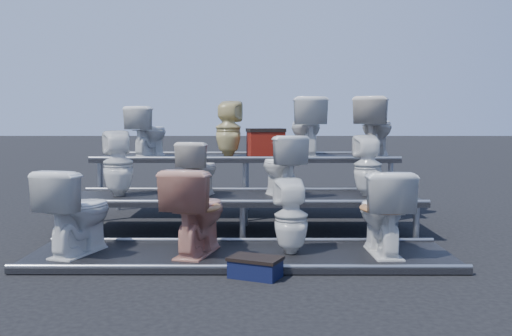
{
  "coord_description": "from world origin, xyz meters",
  "views": [
    {
      "loc": [
        0.17,
        -6.9,
        1.4
      ],
      "look_at": [
        0.15,
        0.1,
        0.8
      ],
      "focal_mm": 40.0,
      "sensor_mm": 36.0,
      "label": 1
    }
  ],
  "objects_px": {
    "toilet_1": "(196,211)",
    "toilet_5": "(199,169)",
    "toilet_4": "(118,163)",
    "toilet_9": "(228,129)",
    "toilet_7": "(368,166)",
    "toilet_10": "(306,127)",
    "step_stool": "(255,269)",
    "toilet_2": "(291,217)",
    "toilet_0": "(77,211)",
    "toilet_8": "(148,132)",
    "red_crate": "(266,144)",
    "toilet_3": "(383,212)",
    "toilet_6": "(282,166)",
    "toilet_11": "(375,127)"
  },
  "relations": [
    {
      "from": "toilet_7",
      "to": "toilet_8",
      "type": "distance_m",
      "value": 3.21
    },
    {
      "from": "toilet_4",
      "to": "toilet_9",
      "type": "height_order",
      "value": "toilet_9"
    },
    {
      "from": "toilet_8",
      "to": "step_stool",
      "type": "bearing_deg",
      "value": 135.55
    },
    {
      "from": "toilet_3",
      "to": "toilet_8",
      "type": "relative_size",
      "value": 1.18
    },
    {
      "from": "toilet_3",
      "to": "toilet_4",
      "type": "bearing_deg",
      "value": -25.57
    },
    {
      "from": "step_stool",
      "to": "toilet_0",
      "type": "bearing_deg",
      "value": -176.57
    },
    {
      "from": "toilet_10",
      "to": "toilet_9",
      "type": "bearing_deg",
      "value": -5.0
    },
    {
      "from": "toilet_2",
      "to": "toilet_3",
      "type": "xyz_separation_m",
      "value": [
        0.91,
        0.0,
        0.05
      ]
    },
    {
      "from": "toilet_8",
      "to": "toilet_2",
      "type": "bearing_deg",
      "value": 146.31
    },
    {
      "from": "toilet_3",
      "to": "toilet_9",
      "type": "height_order",
      "value": "toilet_9"
    },
    {
      "from": "toilet_6",
      "to": "step_stool",
      "type": "relative_size",
      "value": 1.72
    },
    {
      "from": "step_stool",
      "to": "toilet_2",
      "type": "bearing_deg",
      "value": 85.63
    },
    {
      "from": "toilet_7",
      "to": "toilet_10",
      "type": "height_order",
      "value": "toilet_10"
    },
    {
      "from": "red_crate",
      "to": "step_stool",
      "type": "height_order",
      "value": "red_crate"
    },
    {
      "from": "toilet_7",
      "to": "red_crate",
      "type": "relative_size",
      "value": 1.51
    },
    {
      "from": "toilet_5",
      "to": "toilet_9",
      "type": "bearing_deg",
      "value": -87.05
    },
    {
      "from": "toilet_9",
      "to": "toilet_5",
      "type": "bearing_deg",
      "value": 88.84
    },
    {
      "from": "toilet_11",
      "to": "toilet_9",
      "type": "bearing_deg",
      "value": 23.36
    },
    {
      "from": "toilet_7",
      "to": "red_crate",
      "type": "xyz_separation_m",
      "value": [
        -1.22,
        1.24,
        0.21
      ]
    },
    {
      "from": "toilet_7",
      "to": "toilet_11",
      "type": "bearing_deg",
      "value": -108.51
    },
    {
      "from": "toilet_3",
      "to": "toilet_5",
      "type": "xyz_separation_m",
      "value": [
        -1.96,
        1.3,
        0.31
      ]
    },
    {
      "from": "toilet_1",
      "to": "toilet_6",
      "type": "distance_m",
      "value": 1.62
    },
    {
      "from": "toilet_1",
      "to": "toilet_2",
      "type": "bearing_deg",
      "value": -165.47
    },
    {
      "from": "toilet_5",
      "to": "step_stool",
      "type": "xyz_separation_m",
      "value": [
        0.69,
        -1.96,
        -0.72
      ]
    },
    {
      "from": "toilet_2",
      "to": "toilet_9",
      "type": "distance_m",
      "value": 2.83
    },
    {
      "from": "toilet_2",
      "to": "toilet_10",
      "type": "height_order",
      "value": "toilet_10"
    },
    {
      "from": "toilet_7",
      "to": "toilet_8",
      "type": "relative_size",
      "value": 1.04
    },
    {
      "from": "toilet_3",
      "to": "toilet_11",
      "type": "height_order",
      "value": "toilet_11"
    },
    {
      "from": "toilet_3",
      "to": "toilet_5",
      "type": "distance_m",
      "value": 2.37
    },
    {
      "from": "red_crate",
      "to": "toilet_6",
      "type": "bearing_deg",
      "value": -92.21
    },
    {
      "from": "toilet_9",
      "to": "red_crate",
      "type": "height_order",
      "value": "toilet_9"
    },
    {
      "from": "toilet_4",
      "to": "toilet_8",
      "type": "bearing_deg",
      "value": -115.86
    },
    {
      "from": "toilet_4",
      "to": "toilet_11",
      "type": "bearing_deg",
      "value": -179.38
    },
    {
      "from": "toilet_1",
      "to": "toilet_5",
      "type": "xyz_separation_m",
      "value": [
        -0.11,
        1.3,
        0.3
      ]
    },
    {
      "from": "toilet_1",
      "to": "toilet_5",
      "type": "relative_size",
      "value": 1.29
    },
    {
      "from": "step_stool",
      "to": "toilet_9",
      "type": "bearing_deg",
      "value": 120.82
    },
    {
      "from": "toilet_6",
      "to": "toilet_9",
      "type": "bearing_deg",
      "value": -81.1
    },
    {
      "from": "toilet_3",
      "to": "toilet_7",
      "type": "height_order",
      "value": "toilet_7"
    },
    {
      "from": "toilet_6",
      "to": "step_stool",
      "type": "height_order",
      "value": "toilet_6"
    },
    {
      "from": "toilet_0",
      "to": "red_crate",
      "type": "height_order",
      "value": "red_crate"
    },
    {
      "from": "toilet_2",
      "to": "red_crate",
      "type": "bearing_deg",
      "value": -93.88
    },
    {
      "from": "toilet_5",
      "to": "toilet_6",
      "type": "relative_size",
      "value": 0.9
    },
    {
      "from": "toilet_7",
      "to": "toilet_9",
      "type": "distance_m",
      "value": 2.23
    },
    {
      "from": "toilet_11",
      "to": "red_crate",
      "type": "xyz_separation_m",
      "value": [
        -1.57,
        -0.06,
        -0.25
      ]
    },
    {
      "from": "toilet_2",
      "to": "step_stool",
      "type": "distance_m",
      "value": 0.83
    },
    {
      "from": "toilet_8",
      "to": "red_crate",
      "type": "distance_m",
      "value": 1.7
    },
    {
      "from": "toilet_0",
      "to": "toilet_4",
      "type": "height_order",
      "value": "toilet_4"
    },
    {
      "from": "step_stool",
      "to": "toilet_6",
      "type": "bearing_deg",
      "value": 104.79
    },
    {
      "from": "toilet_1",
      "to": "toilet_9",
      "type": "bearing_deg",
      "value": -79.57
    },
    {
      "from": "toilet_11",
      "to": "toilet_6",
      "type": "bearing_deg",
      "value": 66.4
    }
  ]
}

